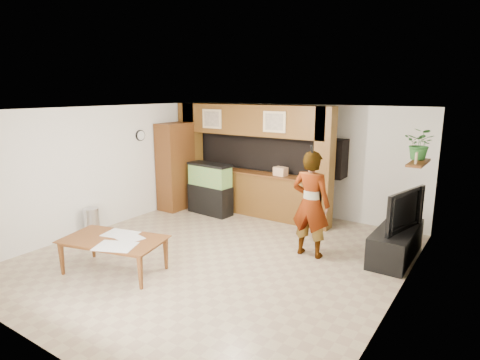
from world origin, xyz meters
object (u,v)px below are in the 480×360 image
Objects in this scene: television at (399,209)px; aquarium at (210,189)px; person at (311,204)px; dining_table at (113,256)px; pantry_cabinet at (176,166)px.

aquarium is at bearing 100.77° from television.
aquarium is at bearing -18.99° from person.
dining_table is at bearing 145.01° from television.
aquarium is 3.21m from person.
pantry_cabinet is at bearing 102.64° from dining_table.
television reaches higher than aquarium.
aquarium is 0.64× the size of person.
aquarium is (1.00, 0.10, -0.47)m from pantry_cabinet.
pantry_cabinet is at bearing 102.45° from television.
pantry_cabinet reaches higher than television.
pantry_cabinet reaches higher than dining_table.
pantry_cabinet is 4.13m from person.
person is at bearing 32.00° from dining_table.
pantry_cabinet is 1.74× the size of television.
pantry_cabinet is 1.31× the size of dining_table.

